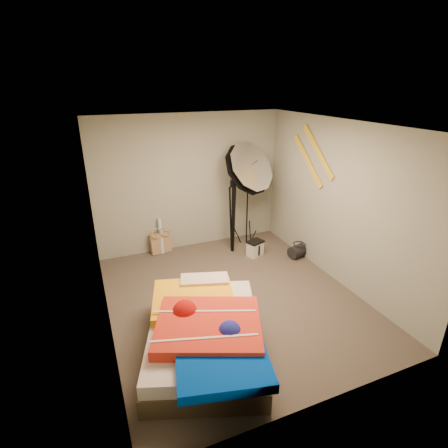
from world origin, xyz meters
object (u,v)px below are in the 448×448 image
wrapping_roll (161,236)px  bed (205,332)px  duffel_bag (299,251)px  photo_umbrella (247,170)px  camera_tripod (233,212)px  tote_bag (161,243)px  camera_case (255,249)px

wrapping_roll → bed: size_ratio=0.30×
duffel_bag → photo_umbrella: size_ratio=0.18×
camera_tripod → duffel_bag: bearing=-33.1°
bed → camera_tripod: 2.73m
tote_bag → camera_tripod: camera_tripod is taller
tote_bag → photo_umbrella: size_ratio=0.18×
bed → photo_umbrella: (1.68, 2.41, 1.25)m
duffel_bag → bed: bed is taller
wrapping_roll → tote_bag: bearing=180.0°
tote_bag → camera_tripod: 1.48m
tote_bag → wrapping_roll: bearing=-7.5°
wrapping_roll → duffel_bag: size_ratio=1.75×
wrapping_roll → bed: wrapping_roll is taller
tote_bag → camera_tripod: bearing=-27.7°
camera_case → duffel_bag: camera_case is taller
camera_tripod → camera_case: bearing=-47.5°
camera_case → bed: bed is taller
photo_umbrella → camera_tripod: 0.79m
tote_bag → bed: bed is taller
photo_umbrella → camera_tripod: (-0.31, -0.10, -0.72)m
wrapping_roll → bed: (-0.12, -2.77, -0.06)m
bed → camera_case: bearing=49.7°
wrapping_roll → bed: 2.78m
camera_case → photo_umbrella: (0.01, 0.44, 1.38)m
duffel_bag → photo_umbrella: photo_umbrella is taller
wrapping_roll → bed: bearing=-92.5°
bed → camera_tripod: (1.37, 2.31, 0.52)m
tote_bag → photo_umbrella: 2.09m
bed → duffel_bag: bearing=34.3°
camera_case → camera_tripod: bearing=112.6°
camera_case → camera_tripod: (-0.31, 0.33, 0.66)m
duffel_bag → bed: bearing=-160.2°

